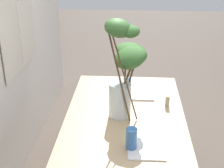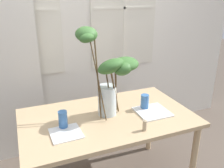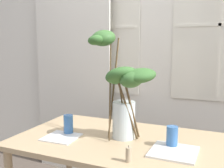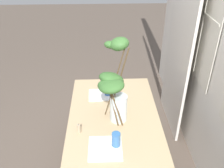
% 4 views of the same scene
% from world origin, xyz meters
% --- Properties ---
extents(back_wall_with_windows, '(4.21, 0.14, 2.95)m').
position_xyz_m(back_wall_with_windows, '(0.00, 0.97, 1.48)').
color(back_wall_with_windows, silver).
rests_on(back_wall_with_windows, ground).
extents(curtain_sheer_side, '(0.87, 0.03, 2.45)m').
position_xyz_m(curtain_sheer_side, '(-0.86, 0.80, 1.22)').
color(curtain_sheer_side, silver).
rests_on(curtain_sheer_side, ground).
extents(dining_table, '(1.42, 0.85, 0.74)m').
position_xyz_m(dining_table, '(0.00, 0.00, 0.66)').
color(dining_table, tan).
rests_on(dining_table, ground).
extents(vase_with_branches, '(0.52, 0.32, 0.75)m').
position_xyz_m(vase_with_branches, '(0.02, 0.00, 1.10)').
color(vase_with_branches, silver).
rests_on(vase_with_branches, dining_table).
extents(drinking_glass_blue_left, '(0.07, 0.07, 0.14)m').
position_xyz_m(drinking_glass_blue_left, '(-0.38, -0.05, 0.81)').
color(drinking_glass_blue_left, '#386BAD').
rests_on(drinking_glass_blue_left, dining_table).
extents(drinking_glass_blue_right, '(0.07, 0.07, 0.13)m').
position_xyz_m(drinking_glass_blue_right, '(0.35, 0.00, 0.81)').
color(drinking_glass_blue_right, '#386BAD').
rests_on(drinking_glass_blue_right, dining_table).
extents(plate_square_left, '(0.23, 0.23, 0.01)m').
position_xyz_m(plate_square_left, '(-0.38, -0.14, 0.75)').
color(plate_square_left, white).
rests_on(plate_square_left, dining_table).
extents(plate_square_right, '(0.27, 0.27, 0.01)m').
position_xyz_m(plate_square_right, '(0.38, -0.09, 0.75)').
color(plate_square_right, white).
rests_on(plate_square_right, dining_table).
extents(pillar_candle, '(0.03, 0.03, 0.09)m').
position_xyz_m(pillar_candle, '(0.18, -0.31, 0.78)').
color(pillar_candle, tan).
rests_on(pillar_candle, dining_table).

